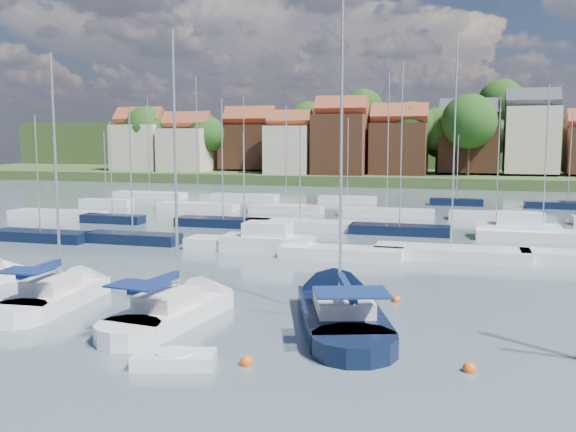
% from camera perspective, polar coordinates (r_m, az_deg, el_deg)
% --- Properties ---
extents(ground, '(260.00, 260.00, 0.00)m').
position_cam_1_polar(ground, '(67.22, 7.70, -0.41)').
color(ground, '#4B5C66').
rests_on(ground, ground).
extents(sailboat_left, '(3.41, 10.47, 14.08)m').
position_cam_1_polar(sailboat_left, '(36.68, -18.97, -6.50)').
color(sailboat_left, white).
rests_on(sailboat_left, ground).
extents(sailboat_centre, '(4.24, 11.11, 14.76)m').
position_cam_1_polar(sailboat_centre, '(32.25, -8.99, -8.06)').
color(sailboat_centre, white).
rests_on(sailboat_centre, ground).
extents(sailboat_navy, '(7.58, 13.89, 18.54)m').
position_cam_1_polar(sailboat_navy, '(32.23, 4.32, -8.03)').
color(sailboat_navy, black).
rests_on(sailboat_navy, ground).
extents(tender, '(3.38, 2.19, 0.67)m').
position_cam_1_polar(tender, '(25.51, -10.09, -12.45)').
color(tender, white).
rests_on(tender, ground).
extents(buoy_c, '(0.42, 0.42, 0.42)m').
position_cam_1_polar(buoy_c, '(29.11, -13.86, -10.60)').
color(buoy_c, '#D85914').
rests_on(buoy_c, ground).
extents(buoy_d, '(0.53, 0.53, 0.53)m').
position_cam_1_polar(buoy_d, '(25.41, -3.69, -13.05)').
color(buoy_d, '#D85914').
rests_on(buoy_d, ground).
extents(buoy_e, '(0.48, 0.48, 0.48)m').
position_cam_1_polar(buoy_e, '(34.90, 9.58, -7.51)').
color(buoy_e, '#D85914').
rests_on(buoy_e, ground).
extents(buoy_f, '(0.52, 0.52, 0.52)m').
position_cam_1_polar(buoy_f, '(25.62, 15.82, -13.15)').
color(buoy_f, '#D85914').
rests_on(buoy_f, ground).
extents(marina_field, '(79.62, 41.41, 15.93)m').
position_cam_1_polar(marina_field, '(62.15, 8.81, -0.65)').
color(marina_field, white).
rests_on(marina_field, ground).
extents(far_shore_town, '(212.46, 90.00, 22.27)m').
position_cam_1_polar(far_shore_town, '(158.87, 13.28, 5.46)').
color(far_shore_town, '#344924').
rests_on(far_shore_town, ground).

